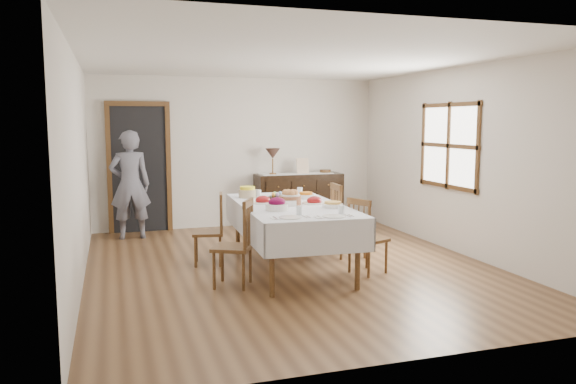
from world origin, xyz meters
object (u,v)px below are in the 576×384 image
object	(u,v)px
dining_table	(290,212)
chair_left_far	(212,229)
chair_right_far	(345,220)
table_lamp	(273,154)
chair_left_near	(237,243)
sideboard	(299,199)
person	(130,181)
chair_right_near	(365,236)

from	to	relation	value
dining_table	chair_left_far	world-z (taller)	chair_left_far
chair_right_far	table_lamp	distance (m)	2.54
chair_left_near	sideboard	bearing A→B (deg)	177.60
person	table_lamp	distance (m)	2.45
chair_right_near	chair_right_far	xyz separation A→B (m)	(0.12, 0.89, 0.04)
dining_table	table_lamp	world-z (taller)	table_lamp
chair_left_near	chair_left_far	bearing A→B (deg)	-148.09
dining_table	chair_left_far	distance (m)	1.09
dining_table	chair_right_far	bearing A→B (deg)	27.55
chair_left_near	person	distance (m)	3.26
chair_left_near	chair_left_far	xyz separation A→B (m)	(-0.10, 1.07, -0.03)
chair_right_near	table_lamp	xyz separation A→B (m)	(-0.23, 3.28, 0.81)
chair_right_near	person	world-z (taller)	person
person	chair_left_near	bearing A→B (deg)	107.11
person	sideboard	bearing A→B (deg)	-175.71
chair_left_near	person	bearing A→B (deg)	-134.71
chair_left_near	chair_right_far	xyz separation A→B (m)	(1.72, 0.94, 0.01)
chair_right_near	chair_right_far	distance (m)	0.89
dining_table	chair_right_near	size ratio (longest dim) A/B	2.63
chair_left_near	chair_right_near	size ratio (longest dim) A/B	1.06
chair_left_near	table_lamp	world-z (taller)	table_lamp
sideboard	person	xyz separation A→B (m)	(-2.90, -0.30, 0.45)
sideboard	person	world-z (taller)	person
chair_left_far	person	distance (m)	2.25
dining_table	person	size ratio (longest dim) A/B	1.34
chair_left_far	table_lamp	distance (m)	2.82
person	chair_left_far	bearing A→B (deg)	113.57
chair_left_far	chair_right_far	bearing A→B (deg)	96.32
dining_table	person	bearing A→B (deg)	127.86
chair_right_near	sideboard	world-z (taller)	chair_right_near
chair_left_far	chair_right_near	bearing A→B (deg)	69.59
dining_table	sideboard	bearing A→B (deg)	71.85
chair_left_far	sideboard	distance (m)	3.02
chair_left_far	table_lamp	xyz separation A→B (m)	(1.47, 2.27, 0.81)
dining_table	chair_right_near	distance (m)	0.96
dining_table	chair_left_near	size ratio (longest dim) A/B	2.48
chair_left_far	person	world-z (taller)	person
table_lamp	chair_left_near	bearing A→B (deg)	-112.42
chair_right_near	chair_right_far	world-z (taller)	chair_right_far
chair_right_far	dining_table	bearing A→B (deg)	118.47
sideboard	table_lamp	distance (m)	0.95
sideboard	chair_left_near	bearing A→B (deg)	-118.99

